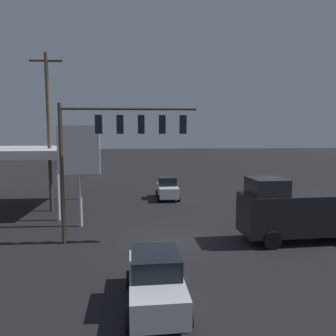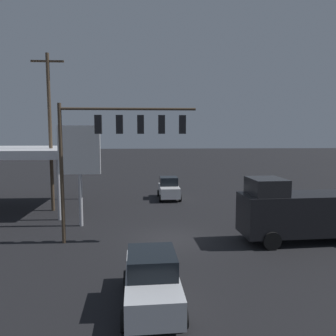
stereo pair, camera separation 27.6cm
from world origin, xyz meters
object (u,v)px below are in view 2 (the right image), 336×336
sedan_far (152,279)px  hatchback_crossing (169,188)px  price_sign (79,154)px  delivery_truck (299,211)px  traffic_signal_assembly (117,136)px  utility_pole (50,130)px

sedan_far → hatchback_crossing: hatchback_crossing is taller
price_sign → sedan_far: (-4.48, 10.06, -3.72)m
sedan_far → delivery_truck: delivery_truck is taller
traffic_signal_assembly → delivery_truck: (-9.95, 0.50, -4.15)m
price_sign → hatchback_crossing: (-6.21, -8.32, -3.72)m
traffic_signal_assembly → hatchback_crossing: 13.02m
traffic_signal_assembly → utility_pole: utility_pole is taller
traffic_signal_assembly → delivery_truck: size_ratio=1.10×
utility_pole → delivery_truck: 18.24m
utility_pole → hatchback_crossing: bearing=-156.7°
delivery_truck → hatchback_crossing: (6.47, -12.06, -0.75)m
price_sign → utility_pole: bearing=-55.1°
sedan_far → price_sign: bearing=-158.5°
delivery_truck → hatchback_crossing: bearing=-65.1°
traffic_signal_assembly → price_sign: traffic_signal_assembly is taller
delivery_truck → hatchback_crossing: 13.70m
traffic_signal_assembly → price_sign: size_ratio=1.17×
traffic_signal_assembly → sedan_far: (-1.75, 6.82, -4.89)m
hatchback_crossing → sedan_far: bearing=-7.1°
traffic_signal_assembly → hatchback_crossing: bearing=-106.8°
traffic_signal_assembly → price_sign: (2.73, -3.24, -1.17)m
hatchback_crossing → utility_pole: bearing=-68.4°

